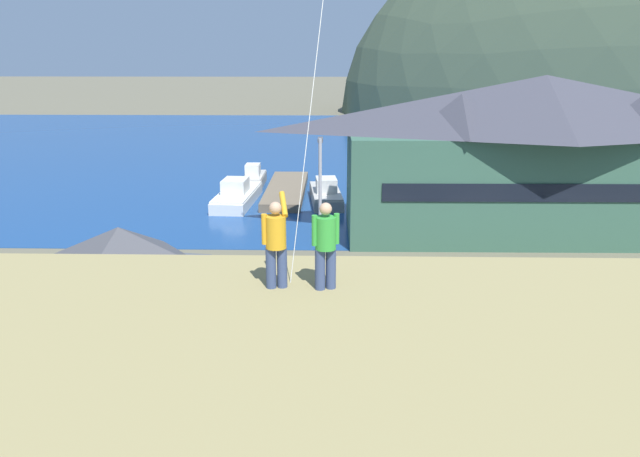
# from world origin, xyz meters

# --- Properties ---
(ground_plane) EXTENTS (600.00, 600.00, 0.00)m
(ground_plane) POSITION_xyz_m (0.00, 0.00, 0.00)
(ground_plane) COLOR #66604C
(parking_lot_pad) EXTENTS (40.00, 20.00, 0.10)m
(parking_lot_pad) POSITION_xyz_m (0.00, 5.00, 0.05)
(parking_lot_pad) COLOR gray
(parking_lot_pad) RESTS_ON ground
(bay_water) EXTENTS (360.00, 84.00, 0.03)m
(bay_water) POSITION_xyz_m (0.00, 60.00, 0.01)
(bay_water) COLOR navy
(bay_water) RESTS_ON ground
(harbor_lodge) EXTENTS (26.44, 9.09, 10.48)m
(harbor_lodge) POSITION_xyz_m (13.25, 21.87, 5.54)
(harbor_lodge) COLOR #38604C
(harbor_lodge) RESTS_ON ground
(storage_shed_near_lot) EXTENTS (7.00, 6.79, 5.10)m
(storage_shed_near_lot) POSITION_xyz_m (-8.82, 5.39, 2.65)
(storage_shed_near_lot) COLOR #474C56
(storage_shed_near_lot) RESTS_ON ground
(wharf_dock) EXTENTS (3.20, 13.30, 0.70)m
(wharf_dock) POSITION_xyz_m (-4.32, 33.60, 0.35)
(wharf_dock) COLOR #70604C
(wharf_dock) RESTS_ON ground
(moored_boat_wharfside) EXTENTS (1.81, 5.59, 2.16)m
(moored_boat_wharfside) POSITION_xyz_m (-7.52, 36.52, 0.72)
(moored_boat_wharfside) COLOR #A8A399
(moored_boat_wharfside) RESTS_ON ground
(moored_boat_outer_mooring) EXTENTS (2.94, 7.35, 2.16)m
(moored_boat_outer_mooring) POSITION_xyz_m (-0.82, 30.47, 0.72)
(moored_boat_outer_mooring) COLOR #A8A399
(moored_boat_outer_mooring) RESTS_ON ground
(moored_boat_inner_slip) EXTENTS (3.13, 8.43, 2.16)m
(moored_boat_inner_slip) POSITION_xyz_m (-8.02, 29.95, 0.72)
(moored_boat_inner_slip) COLOR silver
(moored_boat_inner_slip) RESTS_ON ground
(parked_car_back_row_left) EXTENTS (4.30, 2.26, 1.82)m
(parked_car_back_row_left) POSITION_xyz_m (-6.23, 0.20, 1.06)
(parked_car_back_row_left) COLOR red
(parked_car_back_row_left) RESTS_ON parking_lot_pad
(parked_car_corner_spot) EXTENTS (4.35, 2.35, 1.82)m
(parked_car_corner_spot) POSITION_xyz_m (5.23, -0.15, 1.06)
(parked_car_corner_spot) COLOR #236633
(parked_car_corner_spot) RESTS_ON parking_lot_pad
(parked_car_front_row_silver) EXTENTS (4.24, 2.13, 1.82)m
(parked_car_front_row_silver) POSITION_xyz_m (7.76, 5.44, 1.06)
(parked_car_front_row_silver) COLOR #9EA3A8
(parked_car_front_row_silver) RESTS_ON parking_lot_pad
(parked_car_front_row_end) EXTENTS (4.25, 2.16, 1.82)m
(parked_car_front_row_end) POSITION_xyz_m (-0.25, 5.45, 1.06)
(parked_car_front_row_end) COLOR navy
(parked_car_front_row_end) RESTS_ON parking_lot_pad
(parking_light_pole) EXTENTS (0.24, 0.78, 7.88)m
(parking_light_pole) POSITION_xyz_m (-0.81, 10.55, 4.59)
(parking_light_pole) COLOR #ADADB2
(parking_light_pole) RESTS_ON parking_lot_pad
(person_kite_flyer) EXTENTS (0.52, 0.70, 1.86)m
(person_kite_flyer) POSITION_xyz_m (-1.27, -6.56, 8.31)
(person_kite_flyer) COLOR #384770
(person_kite_flyer) RESTS_ON grassy_hill_foreground
(person_companion) EXTENTS (0.53, 0.40, 1.74)m
(person_companion) POSITION_xyz_m (-0.30, -6.61, 8.30)
(person_companion) COLOR #384770
(person_companion) RESTS_ON grassy_hill_foreground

